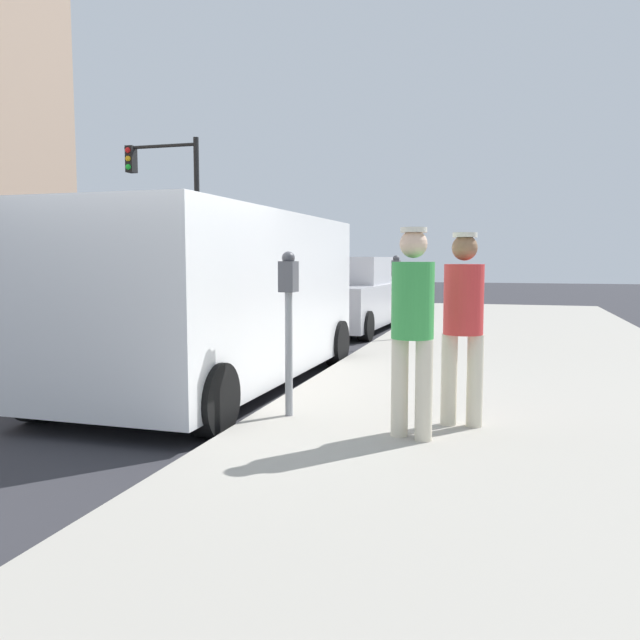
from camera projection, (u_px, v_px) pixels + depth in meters
ground_plane at (154, 424)px, 6.22m from camera, size 80.00×80.00×0.00m
sidewalk_slab at (532, 446)px, 5.23m from camera, size 5.00×32.00×0.15m
parking_meter_near at (289, 305)px, 5.85m from camera, size 0.14×0.18×1.52m
parking_meter_far at (396, 283)px, 11.50m from camera, size 0.14×0.18×1.52m
pedestrian_in_green at (413, 319)px, 5.10m from camera, size 0.35×0.34×1.70m
pedestrian_in_red at (463, 316)px, 5.50m from camera, size 0.36×0.34×1.67m
parked_van at (218, 295)px, 7.86m from camera, size 2.19×5.23×2.15m
parked_sedan_ahead at (347, 297)px, 14.30m from camera, size 2.10×4.47×1.65m
traffic_light_corner at (172, 196)px, 19.30m from camera, size 2.48×0.42×5.20m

